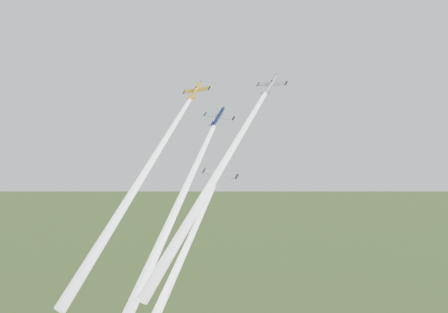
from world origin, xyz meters
TOP-DOWN VIEW (x-y plane):
  - plane_yellow at (-10.28, 5.36)m, footprint 9.37×8.90m
  - smoke_trail_yellow at (-17.40, -16.55)m, footprint 15.56×41.79m
  - plane_navy at (-2.93, -0.22)m, footprint 9.61×7.70m
  - smoke_trail_navy at (-7.35, -22.29)m, footprint 10.55×41.74m
  - plane_silver_right at (8.98, 3.57)m, footprint 10.43×9.48m
  - smoke_trail_silver_right at (0.05, -16.76)m, footprint 18.80×38.94m
  - plane_silver_low at (-0.81, -7.54)m, footprint 10.75×8.79m
  - smoke_trail_silver_low at (-5.66, -27.80)m, footprint 11.27×38.24m

SIDE VIEW (x-z plane):
  - smoke_trail_silver_low at x=-5.66m, z-range 47.80..86.49m
  - smoke_trail_navy at x=-7.35m, z-range 57.64..99.66m
  - smoke_trail_yellow at x=-17.40m, z-range 63.34..106.44m
  - smoke_trail_silver_right at x=0.05m, z-range 65.96..107.38m
  - plane_silver_low at x=-0.81m, z-range 83.84..92.02m
  - plane_navy at x=-2.93m, z-range 97.34..104.86m
  - plane_yellow at x=-10.28m, z-range 104.27..111.49m
  - plane_silver_right at x=8.98m, z-range 105.35..112.29m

